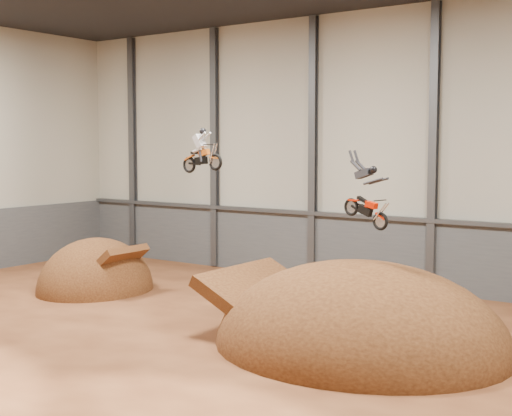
{
  "coord_description": "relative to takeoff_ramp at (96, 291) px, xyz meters",
  "views": [
    {
      "loc": [
        15.97,
        -18.07,
        7.16
      ],
      "look_at": [
        0.52,
        4.0,
        4.8
      ],
      "focal_mm": 50.0,
      "sensor_mm": 36.0,
      "label": 1
    }
  ],
  "objects": [
    {
      "name": "steel_column_3",
      "position": [
        13.8,
        8.94,
        7.0
      ],
      "size": [
        0.4,
        0.36,
        13.9
      ],
      "primitive_type": "cube",
      "color": "#47494F",
      "rests_on": "ground"
    },
    {
      "name": "steel_rail",
      "position": [
        10.47,
        8.89,
        3.55
      ],
      "size": [
        39.8,
        0.35,
        0.2
      ],
      "primitive_type": "cube",
      "color": "#47494F",
      "rests_on": "lower_band_back"
    },
    {
      "name": "takeoff_ramp",
      "position": [
        0.0,
        0.0,
        0.0
      ],
      "size": [
        5.25,
        6.05,
        5.25
      ],
      "primitive_type": "ellipsoid",
      "color": "#3E200F",
      "rests_on": "ground"
    },
    {
      "name": "fmx_rider_a",
      "position": [
        8.96,
        -2.55,
        7.07
      ],
      "size": [
        2.21,
        0.9,
        2.0
      ],
      "primitive_type": null,
      "rotation": [
        0.0,
        -0.09,
        -0.06
      ],
      "color": "#D16119"
    },
    {
      "name": "steel_column_2",
      "position": [
        7.14,
        8.94,
        7.0
      ],
      "size": [
        0.4,
        0.36,
        13.9
      ],
      "primitive_type": "cube",
      "color": "#47494F",
      "rests_on": "ground"
    },
    {
      "name": "floor",
      "position": [
        10.47,
        -5.86,
        0.0
      ],
      "size": [
        40.0,
        40.0,
        0.0
      ],
      "primitive_type": "plane",
      "color": "#532A16",
      "rests_on": "ground"
    },
    {
      "name": "steel_column_0",
      "position": [
        -6.2,
        8.94,
        7.0
      ],
      "size": [
        0.4,
        0.36,
        13.9
      ],
      "primitive_type": "cube",
      "color": "#47494F",
      "rests_on": "ground"
    },
    {
      "name": "fmx_rider_b",
      "position": [
        15.37,
        -1.59,
        5.62
      ],
      "size": [
        3.25,
        1.44,
        2.92
      ],
      "primitive_type": null,
      "rotation": [
        0.0,
        0.3,
        -0.23
      ],
      "color": "red"
    },
    {
      "name": "back_wall",
      "position": [
        10.47,
        9.14,
        7.0
      ],
      "size": [
        40.0,
        0.1,
        14.0
      ],
      "primitive_type": "cube",
      "color": "#B9B6A4",
      "rests_on": "ground"
    },
    {
      "name": "steel_column_1",
      "position": [
        0.47,
        8.94,
        7.0
      ],
      "size": [
        0.4,
        0.36,
        13.9
      ],
      "primitive_type": "cube",
      "color": "#47494F",
      "rests_on": "ground"
    },
    {
      "name": "landing_ramp",
      "position": [
        15.25,
        -1.5,
        0.0
      ],
      "size": [
        10.69,
        9.46,
        6.17
      ],
      "primitive_type": "ellipsoid",
      "color": "#3E200F",
      "rests_on": "ground"
    },
    {
      "name": "lower_band_back",
      "position": [
        10.47,
        9.04,
        1.75
      ],
      "size": [
        39.8,
        0.18,
        3.5
      ],
      "primitive_type": "cube",
      "color": "#4F5256",
      "rests_on": "ground"
    }
  ]
}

